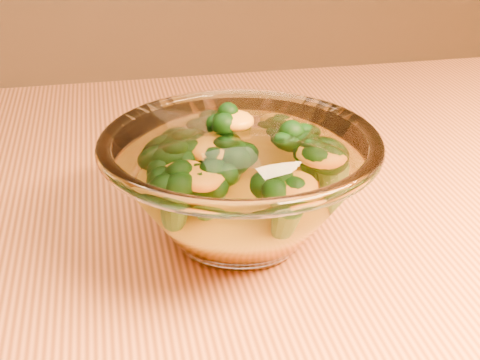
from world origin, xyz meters
name	(u,v)px	position (x,y,z in m)	size (l,w,h in m)	color
glass_bowl	(240,185)	(-0.03, 0.03, 0.79)	(0.19, 0.19, 0.08)	white
cheese_sauce	(240,208)	(-0.03, 0.03, 0.78)	(0.11, 0.11, 0.03)	#FAA715
broccoli_heap	(239,167)	(-0.03, 0.04, 0.80)	(0.13, 0.13, 0.07)	black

